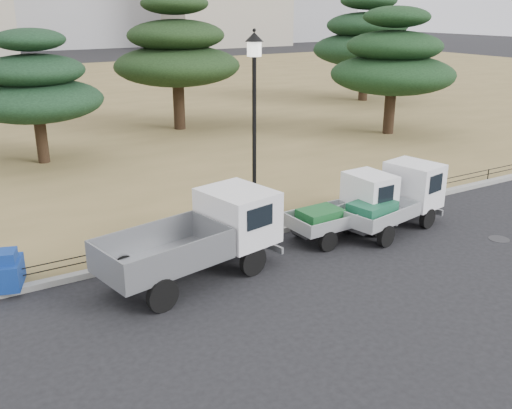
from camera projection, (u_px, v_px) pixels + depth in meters
ground at (296, 274)px, 14.72m from camera, size 220.00×220.00×0.00m
lawn at (44, 104)px, 39.47m from camera, size 120.00×56.00×0.15m
curb at (246, 238)px, 16.80m from camera, size 120.00×0.25×0.16m
truck_large at (200, 235)px, 14.26m from camera, size 4.92×2.68×2.03m
truck_kei_front at (349, 207)px, 17.00m from camera, size 3.38×1.56×1.76m
truck_kei_rear at (396, 199)px, 17.49m from camera, size 3.87×2.20×1.91m
street_lamp at (254, 101)px, 15.98m from camera, size 0.51×0.51×5.73m
pipe_fence at (243, 225)px, 16.80m from camera, size 38.00×0.04×0.40m
manhole at (499, 239)px, 16.90m from camera, size 0.60×0.60×0.01m
pine_center_left at (35, 87)px, 23.58m from camera, size 5.48×5.48×5.57m
pine_center_right at (177, 52)px, 30.00m from camera, size 6.65×6.65×7.06m
pine_east_near at (393, 62)px, 29.04m from camera, size 6.35×6.35×6.41m
pine_east_far at (366, 39)px, 39.39m from camera, size 7.31×7.31×7.34m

